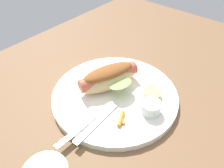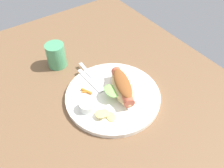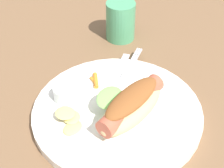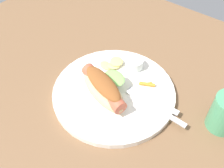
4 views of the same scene
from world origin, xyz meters
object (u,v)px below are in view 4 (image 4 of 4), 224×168
(knife, at_px, (153,100))
(chips_pile, at_px, (112,64))
(hot_dog, at_px, (103,88))
(plate, at_px, (114,92))
(sauce_ramekin, at_px, (135,64))
(fork, at_px, (154,107))
(carrot_garnish, at_px, (147,84))

(knife, relative_size, chips_pile, 2.09)
(hot_dog, distance_m, chips_pile, 0.11)
(plate, xyz_separation_m, hot_dog, (-0.01, -0.03, 0.04))
(plate, distance_m, sauce_ramekin, 0.10)
(knife, bearing_deg, fork, -59.32)
(fork, xyz_separation_m, knife, (-0.01, 0.02, -0.00))
(carrot_garnish, bearing_deg, hot_dog, -125.98)
(hot_dog, distance_m, fork, 0.13)
(sauce_ramekin, bearing_deg, plate, -87.20)
(sauce_ramekin, distance_m, chips_pile, 0.06)
(chips_pile, bearing_deg, hot_dog, -64.29)
(fork, xyz_separation_m, carrot_garnish, (-0.05, 0.05, 0.00))
(plate, height_order, hot_dog, hot_dog)
(hot_dog, xyz_separation_m, knife, (0.11, 0.06, -0.03))
(knife, relative_size, carrot_garnish, 3.38)
(knife, bearing_deg, chips_pile, 164.30)
(knife, height_order, chips_pile, chips_pile)
(hot_dog, bearing_deg, chips_pile, 135.40)
(hot_dog, bearing_deg, sauce_ramekin, 107.20)
(fork, distance_m, knife, 0.02)
(plate, relative_size, knife, 2.26)
(carrot_garnish, bearing_deg, fork, -45.35)
(plate, bearing_deg, carrot_garnish, 48.57)
(plate, height_order, sauce_ramekin, sauce_ramekin)
(chips_pile, bearing_deg, plate, -50.16)
(sauce_ramekin, xyz_separation_m, fork, (0.11, -0.09, -0.01))
(hot_dog, height_order, carrot_garnish, hot_dog)
(plate, xyz_separation_m, sauce_ramekin, (-0.00, 0.10, 0.02))
(sauce_ramekin, height_order, knife, sauce_ramekin)
(chips_pile, bearing_deg, fork, -18.11)
(knife, bearing_deg, plate, -163.75)
(hot_dog, bearing_deg, knife, 49.58)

